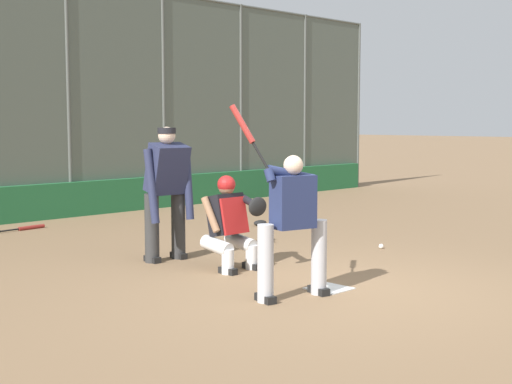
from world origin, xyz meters
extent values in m
plane|color=#846647|center=(0.00, 0.00, 0.00)|extent=(160.00, 160.00, 0.00)
cube|color=white|center=(0.00, 0.00, 0.01)|extent=(0.43, 0.43, 0.01)
cylinder|color=#515651|center=(-10.60, -7.67, 2.36)|extent=(0.08, 0.08, 4.72)
cylinder|color=#515651|center=(-8.25, -7.67, 2.36)|extent=(0.08, 0.08, 4.72)
cylinder|color=#515651|center=(-5.89, -7.67, 2.36)|extent=(0.08, 0.08, 4.72)
cylinder|color=#515651|center=(-3.53, -7.67, 2.36)|extent=(0.08, 0.08, 4.72)
cylinder|color=#515651|center=(-1.18, -7.67, 2.36)|extent=(0.08, 0.08, 4.72)
cube|color=#515B51|center=(0.00, -7.67, 2.36)|extent=(21.21, 0.01, 4.72)
cube|color=#236638|center=(0.00, -7.57, 0.35)|extent=(20.78, 0.18, 0.69)
cylinder|color=#B7B7BC|center=(0.27, 0.07, 0.41)|extent=(0.17, 0.17, 0.83)
cube|color=black|center=(0.27, 0.07, 0.04)|extent=(0.17, 0.30, 0.08)
cylinder|color=#B7B7BC|center=(0.94, -0.09, 0.41)|extent=(0.17, 0.17, 0.83)
cube|color=black|center=(0.94, -0.09, 0.04)|extent=(0.17, 0.30, 0.08)
cube|color=navy|center=(0.60, -0.01, 1.04)|extent=(0.50, 0.36, 0.57)
sphere|color=beige|center=(0.60, -0.01, 1.43)|extent=(0.21, 0.21, 0.21)
cylinder|color=navy|center=(0.60, -0.04, 1.34)|extent=(0.58, 0.28, 0.21)
cylinder|color=navy|center=(0.87, -0.10, 1.34)|extent=(0.10, 0.14, 0.16)
sphere|color=black|center=(0.87, -0.13, 1.40)|extent=(0.04, 0.04, 0.04)
cylinder|color=black|center=(0.90, -0.21, 1.54)|extent=(0.09, 0.20, 0.29)
cylinder|color=maroon|center=(0.97, -0.41, 1.87)|extent=(0.16, 0.30, 0.42)
cylinder|color=silver|center=(-0.14, -1.40, 0.16)|extent=(0.16, 0.16, 0.31)
cylinder|color=silver|center=(-0.13, -1.60, 0.33)|extent=(0.18, 0.47, 0.24)
cube|color=black|center=(-0.14, -1.40, 0.04)|extent=(0.10, 0.26, 0.08)
cylinder|color=silver|center=(0.28, -1.40, 0.16)|extent=(0.16, 0.16, 0.31)
cylinder|color=silver|center=(0.28, -1.60, 0.33)|extent=(0.18, 0.47, 0.24)
cube|color=black|center=(0.28, -1.40, 0.04)|extent=(0.10, 0.26, 0.08)
cube|color=black|center=(0.07, -1.65, 0.71)|extent=(0.45, 0.36, 0.56)
cube|color=#B21E1E|center=(0.07, -1.50, 0.71)|extent=(0.41, 0.14, 0.47)
sphere|color=#936B4C|center=(0.07, -1.65, 1.06)|extent=(0.21, 0.21, 0.21)
sphere|color=#B21E1E|center=(0.07, -1.65, 1.09)|extent=(0.23, 0.23, 0.23)
cylinder|color=black|center=(-0.10, -1.40, 0.88)|extent=(0.29, 0.54, 0.16)
ellipsoid|color=black|center=(0.00, -1.16, 0.84)|extent=(0.30, 0.10, 0.24)
cylinder|color=#936B4C|center=(0.34, -1.65, 0.73)|extent=(0.10, 0.31, 0.45)
cylinder|color=#333333|center=(0.07, -2.64, 0.47)|extent=(0.19, 0.19, 0.93)
cube|color=black|center=(0.07, -2.64, 0.04)|extent=(0.13, 0.29, 0.08)
cylinder|color=#333333|center=(0.50, -2.68, 0.47)|extent=(0.19, 0.19, 0.93)
cube|color=black|center=(0.50, -2.68, 0.04)|extent=(0.13, 0.29, 0.08)
cube|color=#282D4C|center=(0.29, -2.60, 1.26)|extent=(0.54, 0.48, 0.71)
sphere|color=beige|center=(0.29, -2.60, 1.71)|extent=(0.23, 0.23, 0.23)
cylinder|color=black|center=(0.29, -2.60, 1.77)|extent=(0.24, 0.24, 0.08)
cylinder|color=#282D4C|center=(0.00, -2.51, 1.05)|extent=(0.18, 0.26, 0.99)
cylinder|color=#282D4C|center=(0.58, -2.55, 1.05)|extent=(0.15, 0.26, 0.99)
sphere|color=black|center=(0.85, -6.53, 0.03)|extent=(0.04, 0.04, 0.04)
cylinder|color=black|center=(0.67, -6.55, 0.03)|extent=(0.37, 0.07, 0.03)
cylinder|color=maroon|center=(0.24, -6.60, 0.03)|extent=(0.51, 0.12, 0.07)
ellipsoid|color=black|center=(-2.95, -4.06, 0.05)|extent=(0.28, 0.18, 0.10)
ellipsoid|color=black|center=(-2.87, -3.97, 0.05)|extent=(0.10, 0.08, 0.08)
sphere|color=white|center=(-2.55, -1.10, 0.04)|extent=(0.07, 0.07, 0.07)
cylinder|color=navy|center=(-6.44, -6.57, 0.13)|extent=(0.87, 0.26, 0.26)
sphere|color=navy|center=(-6.87, -6.57, 0.13)|extent=(0.25, 0.25, 0.25)
sphere|color=navy|center=(-6.01, -6.57, 0.13)|extent=(0.25, 0.25, 0.25)
camera|label=1|loc=(6.17, 5.06, 1.89)|focal=50.00mm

